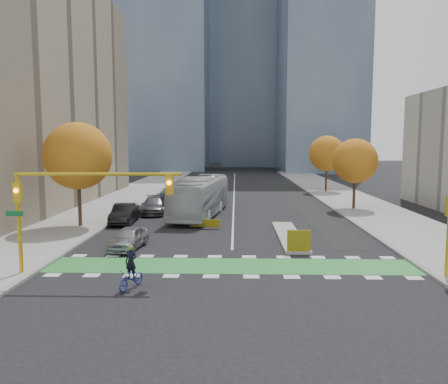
# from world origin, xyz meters

# --- Properties ---
(ground) EXTENTS (300.00, 300.00, 0.00)m
(ground) POSITION_xyz_m (0.00, 0.00, 0.00)
(ground) COLOR black
(ground) RESTS_ON ground
(sidewalk_west) EXTENTS (7.00, 120.00, 0.15)m
(sidewalk_west) POSITION_xyz_m (-13.50, 20.00, 0.07)
(sidewalk_west) COLOR gray
(sidewalk_west) RESTS_ON ground
(sidewalk_east) EXTENTS (7.00, 120.00, 0.15)m
(sidewalk_east) POSITION_xyz_m (13.50, 20.00, 0.07)
(sidewalk_east) COLOR gray
(sidewalk_east) RESTS_ON ground
(curb_west) EXTENTS (0.30, 120.00, 0.16)m
(curb_west) POSITION_xyz_m (-10.00, 20.00, 0.07)
(curb_west) COLOR gray
(curb_west) RESTS_ON ground
(curb_east) EXTENTS (0.30, 120.00, 0.16)m
(curb_east) POSITION_xyz_m (10.00, 20.00, 0.07)
(curb_east) COLOR gray
(curb_east) RESTS_ON ground
(bike_crossing) EXTENTS (20.00, 3.00, 0.01)m
(bike_crossing) POSITION_xyz_m (0.00, 1.50, 0.01)
(bike_crossing) COLOR #2C8737
(bike_crossing) RESTS_ON ground
(centre_line) EXTENTS (0.15, 70.00, 0.01)m
(centre_line) POSITION_xyz_m (0.00, 40.00, 0.01)
(centre_line) COLOR silver
(centre_line) RESTS_ON ground
(bike_lane_paint) EXTENTS (2.50, 50.00, 0.01)m
(bike_lane_paint) POSITION_xyz_m (7.50, 30.00, 0.01)
(bike_lane_paint) COLOR black
(bike_lane_paint) RESTS_ON ground
(median_island) EXTENTS (1.60, 10.00, 0.16)m
(median_island) POSITION_xyz_m (4.00, 9.00, 0.08)
(median_island) COLOR gray
(median_island) RESTS_ON ground
(hazard_board) EXTENTS (1.40, 0.12, 1.30)m
(hazard_board) POSITION_xyz_m (4.00, 4.20, 0.80)
(hazard_board) COLOR yellow
(hazard_board) RESTS_ON median_island
(tower_nw) EXTENTS (22.00, 22.00, 70.00)m
(tower_nw) POSITION_xyz_m (-18.00, 90.00, 35.00)
(tower_nw) COLOR #47566B
(tower_nw) RESTS_ON ground
(tower_nc) EXTENTS (20.00, 20.00, 90.00)m
(tower_nc) POSITION_xyz_m (6.00, 110.00, 45.00)
(tower_nc) COLOR #47566B
(tower_nc) RESTS_ON ground
(tower_ne) EXTENTS (18.00, 24.00, 60.00)m
(tower_ne) POSITION_xyz_m (20.00, 85.00, 30.00)
(tower_ne) COLOR #47566B
(tower_ne) RESTS_ON ground
(tower_far) EXTENTS (26.00, 26.00, 80.00)m
(tower_far) POSITION_xyz_m (-4.00, 140.00, 40.00)
(tower_far) COLOR #47566B
(tower_far) RESTS_ON ground
(tree_west) EXTENTS (5.20, 5.20, 8.22)m
(tree_west) POSITION_xyz_m (-12.00, 12.00, 5.62)
(tree_west) COLOR #332114
(tree_west) RESTS_ON ground
(tree_east_near) EXTENTS (4.40, 4.40, 7.08)m
(tree_east_near) POSITION_xyz_m (12.00, 22.00, 4.86)
(tree_east_near) COLOR #332114
(tree_east_near) RESTS_ON ground
(tree_east_far) EXTENTS (4.80, 4.80, 7.65)m
(tree_east_far) POSITION_xyz_m (12.50, 38.00, 5.24)
(tree_east_far) COLOR #332114
(tree_east_far) RESTS_ON ground
(traffic_signal_west) EXTENTS (8.53, 0.56, 5.20)m
(traffic_signal_west) POSITION_xyz_m (-7.93, -0.51, 4.03)
(traffic_signal_west) COLOR #BF9914
(traffic_signal_west) RESTS_ON ground
(cyclist) EXTENTS (1.22, 1.87, 2.04)m
(cyclist) POSITION_xyz_m (-4.52, -2.34, 0.68)
(cyclist) COLOR navy
(cyclist) RESTS_ON ground
(bus) EXTENTS (4.73, 13.18, 3.59)m
(bus) POSITION_xyz_m (-3.00, 17.90, 1.80)
(bus) COLOR #B3B8BB
(bus) RESTS_ON ground
(parked_car_a) EXTENTS (2.09, 4.20, 1.37)m
(parked_car_a) POSITION_xyz_m (-6.50, 5.20, 0.69)
(parked_car_a) COLOR #98979C
(parked_car_a) RESTS_ON ground
(parked_car_b) EXTENTS (1.98, 5.00, 1.62)m
(parked_car_b) POSITION_xyz_m (-9.00, 13.98, 0.81)
(parked_car_b) COLOR black
(parked_car_b) RESTS_ON ground
(parked_car_c) EXTENTS (2.69, 5.53, 1.55)m
(parked_car_c) POSITION_xyz_m (-7.51, 18.98, 0.78)
(parked_car_c) COLOR #505055
(parked_car_c) RESTS_ON ground
(parked_car_d) EXTENTS (2.88, 5.66, 1.53)m
(parked_car_d) POSITION_xyz_m (-6.50, 23.98, 0.77)
(parked_car_d) COLOR black
(parked_car_d) RESTS_ON ground
(parked_car_e) EXTENTS (2.56, 5.24, 1.72)m
(parked_car_e) POSITION_xyz_m (-7.54, 30.94, 0.86)
(parked_car_e) COLOR gray
(parked_car_e) RESTS_ON ground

